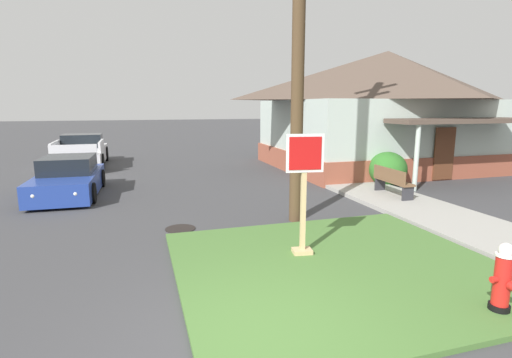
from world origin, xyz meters
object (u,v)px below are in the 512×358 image
street_bench (392,180)px  fire_hydrant (503,279)px  manhole_cover (180,229)px  utility_pole (299,20)px  pickup_truck_white (82,153)px  parked_sedan_blue (69,179)px  stop_sign (304,197)px

street_bench → fire_hydrant: bearing=-113.9°
manhole_cover → utility_pole: bearing=-3.0°
pickup_truck_white → street_bench: bearing=-45.2°
fire_hydrant → parked_sedan_blue: (-6.84, 9.70, 0.00)m
stop_sign → manhole_cover: size_ratio=3.25×
manhole_cover → pickup_truck_white: (-3.45, 11.24, 0.61)m
parked_sedan_blue → utility_pole: utility_pole is taller
fire_hydrant → stop_sign: bearing=122.9°
manhole_cover → utility_pole: utility_pole is taller
fire_hydrant → street_bench: fire_hydrant is taller
street_bench → utility_pole: size_ratio=0.18×
parked_sedan_blue → pickup_truck_white: (-0.42, 6.67, 0.08)m
fire_hydrant → pickup_truck_white: size_ratio=0.18×
fire_hydrant → pickup_truck_white: pickup_truck_white is taller
stop_sign → manhole_cover: 3.38m
stop_sign → street_bench: size_ratio=1.38×
utility_pole → parked_sedan_blue: bearing=141.2°
stop_sign → utility_pole: utility_pole is taller
manhole_cover → parked_sedan_blue: size_ratio=0.17×
stop_sign → utility_pole: 4.34m
street_bench → stop_sign: bearing=-141.8°
manhole_cover → street_bench: (6.58, 1.15, 0.58)m
parked_sedan_blue → street_bench: parked_sedan_blue is taller
stop_sign → manhole_cover: stop_sign is taller
street_bench → manhole_cover: bearing=-170.1°
pickup_truck_white → street_bench: (10.04, -10.09, -0.03)m
utility_pole → fire_hydrant: bearing=-79.1°
fire_hydrant → stop_sign: (-1.76, 2.71, 0.64)m
stop_sign → pickup_truck_white: 14.74m
manhole_cover → parked_sedan_blue: parked_sedan_blue is taller
stop_sign → utility_pole: (0.79, 2.28, 3.61)m
parked_sedan_blue → street_bench: size_ratio=2.50×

